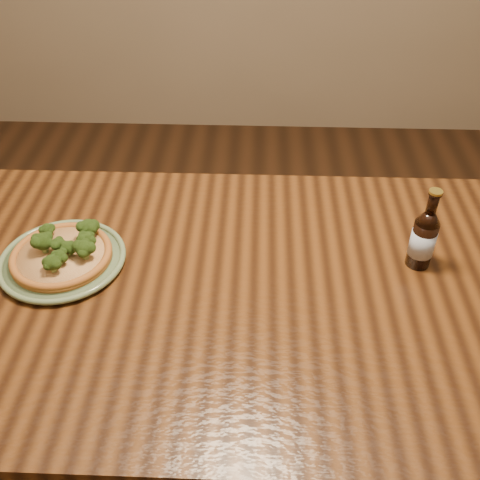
{
  "coord_description": "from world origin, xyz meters",
  "views": [
    {
      "loc": [
        0.07,
        -0.8,
        1.62
      ],
      "look_at": [
        0.03,
        0.17,
        0.82
      ],
      "focal_mm": 42.0,
      "sensor_mm": 36.0,
      "label": 1
    }
  ],
  "objects_px": {
    "pizza": "(62,253)",
    "beer_bottle": "(423,238)",
    "plate": "(63,260)",
    "table": "(226,313)"
  },
  "relations": [
    {
      "from": "plate",
      "to": "beer_bottle",
      "type": "relative_size",
      "value": 1.43
    },
    {
      "from": "pizza",
      "to": "beer_bottle",
      "type": "xyz_separation_m",
      "value": [
        0.82,
        0.03,
        0.05
      ]
    },
    {
      "from": "beer_bottle",
      "to": "table",
      "type": "bearing_deg",
      "value": -158.43
    },
    {
      "from": "plate",
      "to": "pizza",
      "type": "xyz_separation_m",
      "value": [
        0.0,
        0.0,
        0.02
      ]
    },
    {
      "from": "table",
      "to": "beer_bottle",
      "type": "bearing_deg",
      "value": 11.2
    },
    {
      "from": "plate",
      "to": "beer_bottle",
      "type": "height_order",
      "value": "beer_bottle"
    },
    {
      "from": "table",
      "to": "plate",
      "type": "distance_m",
      "value": 0.4
    },
    {
      "from": "pizza",
      "to": "beer_bottle",
      "type": "height_order",
      "value": "beer_bottle"
    },
    {
      "from": "plate",
      "to": "pizza",
      "type": "height_order",
      "value": "pizza"
    },
    {
      "from": "table",
      "to": "beer_bottle",
      "type": "xyz_separation_m",
      "value": [
        0.44,
        0.09,
        0.17
      ]
    }
  ]
}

